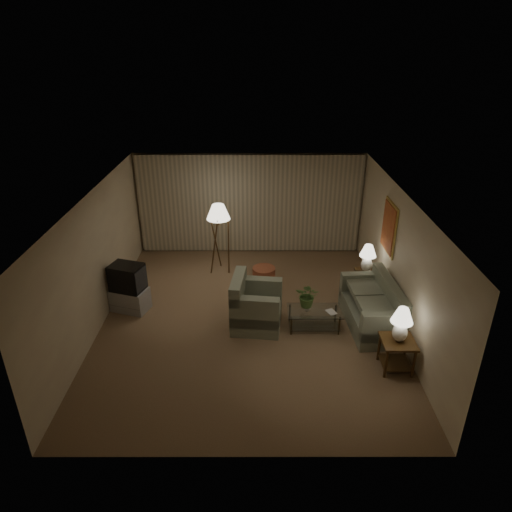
{
  "coord_description": "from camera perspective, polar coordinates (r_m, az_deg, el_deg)",
  "views": [
    {
      "loc": [
        0.16,
        -8.07,
        5.36
      ],
      "look_at": [
        0.17,
        0.6,
        1.18
      ],
      "focal_mm": 32.0,
      "sensor_mm": 36.0,
      "label": 1
    }
  ],
  "objects": [
    {
      "name": "crt_tv",
      "position": [
        9.99,
        -15.82,
        -2.59
      ],
      "size": [
        0.95,
        0.87,
        0.57
      ],
      "primitive_type": "cube",
      "rotation": [
        0.0,
        0.0,
        -0.31
      ],
      "color": "black",
      "rests_on": "tv_cabinet"
    },
    {
      "name": "table_lamp_far",
      "position": [
        10.4,
        13.79,
        0.01
      ],
      "size": [
        0.37,
        0.37,
        0.64
      ],
      "color": "white",
      "rests_on": "side_table_far"
    },
    {
      "name": "armchair",
      "position": [
        9.29,
        0.09,
        -6.37
      ],
      "size": [
        1.23,
        1.19,
        0.86
      ],
      "rotation": [
        0.0,
        0.0,
        1.46
      ],
      "color": "gray",
      "rests_on": "ground"
    },
    {
      "name": "floor_lamp",
      "position": [
        11.24,
        -4.62,
        2.36
      ],
      "size": [
        0.57,
        0.57,
        1.76
      ],
      "color": "#3A240F",
      "rests_on": "ground"
    },
    {
      "name": "book",
      "position": [
        9.22,
        8.95,
        -7.05
      ],
      "size": [
        0.24,
        0.27,
        0.02
      ],
      "primitive_type": "imported",
      "rotation": [
        0.0,
        0.0,
        0.42
      ],
      "color": "olive",
      "rests_on": "coffee_table"
    },
    {
      "name": "flowers",
      "position": [
        9.05,
        6.52,
        -4.7
      ],
      "size": [
        0.55,
        0.51,
        0.5
      ],
      "primitive_type": "imported",
      "rotation": [
        0.0,
        0.0,
        -0.31
      ],
      "color": "#476C30",
      "rests_on": "vase"
    },
    {
      "name": "room_shell",
      "position": [
        10.24,
        -0.83,
        5.05
      ],
      "size": [
        6.04,
        7.02,
        2.72
      ],
      "color": "beige",
      "rests_on": "ground"
    },
    {
      "name": "ground",
      "position": [
        9.69,
        -1.02,
        -7.87
      ],
      "size": [
        7.0,
        7.0,
        0.0
      ],
      "primitive_type": "plane",
      "color": "#89674B",
      "rests_on": "ground"
    },
    {
      "name": "tv_cabinet",
      "position": [
        10.25,
        -15.46,
        -5.23
      ],
      "size": [
        1.04,
        0.92,
        0.5
      ],
      "primitive_type": "cube",
      "rotation": [
        0.0,
        0.0,
        -0.31
      ],
      "color": "#9D9EA0",
      "rests_on": "ground"
    },
    {
      "name": "side_table_near",
      "position": [
        8.54,
        17.22,
        -11.05
      ],
      "size": [
        0.58,
        0.58,
        0.6
      ],
      "color": "#3A240F",
      "rests_on": "ground"
    },
    {
      "name": "side_table_far",
      "position": [
        10.66,
        13.46,
        -2.84
      ],
      "size": [
        0.46,
        0.39,
        0.6
      ],
      "color": "#3A240F",
      "rests_on": "ground"
    },
    {
      "name": "table_lamp_near",
      "position": [
        8.22,
        17.74,
        -7.84
      ],
      "size": [
        0.38,
        0.38,
        0.66
      ],
      "color": "white",
      "rests_on": "side_table_near"
    },
    {
      "name": "ottoman",
      "position": [
        11.01,
        0.98,
        -2.35
      ],
      "size": [
        0.61,
        0.61,
        0.36
      ],
      "primitive_type": "cylinder",
      "rotation": [
        0.0,
        0.0,
        0.13
      ],
      "color": "#AE503B",
      "rests_on": "ground"
    },
    {
      "name": "sofa",
      "position": [
        9.58,
        14.16,
        -6.42
      ],
      "size": [
        1.89,
        1.12,
        0.79
      ],
      "rotation": [
        0.0,
        0.0,
        -1.5
      ],
      "color": "gray",
      "rests_on": "ground"
    },
    {
      "name": "coffee_table",
      "position": [
        9.34,
        7.28,
        -7.5
      ],
      "size": [
        1.09,
        0.59,
        0.41
      ],
      "color": "silver",
      "rests_on": "ground"
    },
    {
      "name": "vase",
      "position": [
        9.21,
        6.42,
        -6.43
      ],
      "size": [
        0.16,
        0.16,
        0.14
      ],
      "primitive_type": "imported",
      "rotation": [
        0.0,
        0.0,
        -0.22
      ],
      "color": "white",
      "rests_on": "coffee_table"
    }
  ]
}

